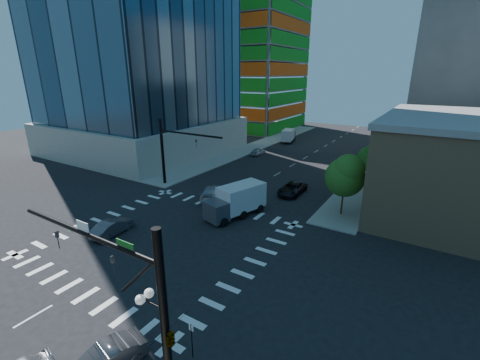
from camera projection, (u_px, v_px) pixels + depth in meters
The scene contains 16 objects.
ground at pixel (167, 239), 30.22m from camera, with size 160.00×160.00×0.00m, color black.
road_markings at pixel (167, 238), 30.22m from camera, with size 20.00×20.00×0.01m, color silver.
sidewalk_ne at pixel (381, 162), 56.15m from camera, with size 5.00×60.00×0.15m, color gray.
sidewalk_nw at pixel (257, 146), 68.69m from camera, with size 5.00×60.00×0.15m, color gray.
construction_building at pixel (249, 35), 86.07m from camera, with size 25.16×34.50×70.60m.
signal_mast_se at pixel (149, 308), 14.06m from camera, with size 10.51×2.48×9.00m.
signal_mast_nw at pixel (170, 147), 42.76m from camera, with size 10.20×0.40×9.00m.
tree_south at pixel (346, 175), 33.61m from camera, with size 4.16×4.16×6.82m.
tree_north at pixel (371, 158), 43.35m from camera, with size 3.54×3.52×5.78m.
no_parking_sign at pixel (192, 337), 17.17m from camera, with size 0.30×0.06×2.20m.
car_nb_far at pixel (292, 188), 41.22m from camera, with size 2.44×5.28×1.47m, color black.
car_sb_near at pixel (212, 192), 39.84m from camera, with size 2.19×5.40×1.57m, color silver.
car_sb_mid at pixel (258, 151), 61.06m from camera, with size 1.59×3.94×1.34m, color #B2B5BA.
car_sb_cross at pixel (112, 227), 30.85m from camera, with size 1.56×4.48×1.47m, color #4F4E54.
box_truck_near at pixel (234, 204), 34.51m from camera, with size 4.45×6.92×3.36m.
box_truck_far at pixel (289, 136), 72.45m from camera, with size 3.53×5.94×2.92m.
Camera 1 is at (20.10, -19.20, 14.80)m, focal length 24.00 mm.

